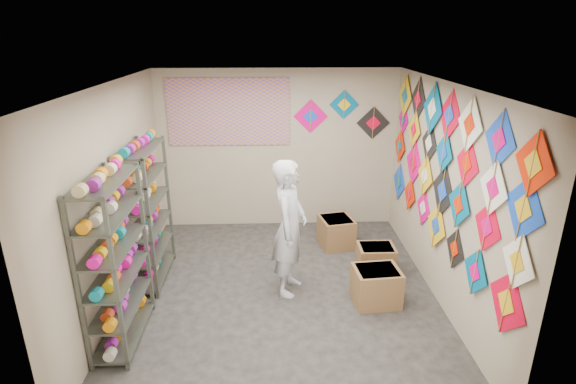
{
  "coord_description": "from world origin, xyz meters",
  "views": [
    {
      "loc": [
        -0.11,
        -5.14,
        3.28
      ],
      "look_at": [
        0.1,
        0.3,
        1.3
      ],
      "focal_mm": 28.0,
      "sensor_mm": 36.0,
      "label": 1
    }
  ],
  "objects_px": {
    "carton_c": "(336,232)",
    "shelf_rack_back": "(147,215)",
    "shopkeeper": "(290,228)",
    "carton_a": "(376,286)",
    "shelf_rack_front": "(115,262)",
    "carton_b": "(376,260)"
  },
  "relations": [
    {
      "from": "carton_c",
      "to": "shelf_rack_back",
      "type": "bearing_deg",
      "value": -173.37
    },
    {
      "from": "shopkeeper",
      "to": "carton_c",
      "type": "bearing_deg",
      "value": -16.19
    },
    {
      "from": "shelf_rack_back",
      "to": "carton_a",
      "type": "bearing_deg",
      "value": -13.78
    },
    {
      "from": "shelf_rack_front",
      "to": "carton_b",
      "type": "relative_size",
      "value": 3.74
    },
    {
      "from": "carton_b",
      "to": "carton_a",
      "type": "bearing_deg",
      "value": -102.01
    },
    {
      "from": "carton_c",
      "to": "carton_b",
      "type": "bearing_deg",
      "value": -75.04
    },
    {
      "from": "carton_a",
      "to": "carton_c",
      "type": "height_order",
      "value": "same"
    },
    {
      "from": "shelf_rack_back",
      "to": "shelf_rack_front",
      "type": "bearing_deg",
      "value": -90.0
    },
    {
      "from": "shelf_rack_back",
      "to": "carton_b",
      "type": "xyz_separation_m",
      "value": [
        3.13,
        0.0,
        -0.74
      ]
    },
    {
      "from": "shopkeeper",
      "to": "carton_c",
      "type": "xyz_separation_m",
      "value": [
        0.8,
        1.28,
        -0.67
      ]
    },
    {
      "from": "shelf_rack_front",
      "to": "shelf_rack_back",
      "type": "height_order",
      "value": "same"
    },
    {
      "from": "carton_b",
      "to": "shelf_rack_back",
      "type": "bearing_deg",
      "value": -179.59
    },
    {
      "from": "carton_a",
      "to": "shelf_rack_back",
      "type": "bearing_deg",
      "value": 161.19
    },
    {
      "from": "shelf_rack_front",
      "to": "carton_c",
      "type": "distance_m",
      "value": 3.54
    },
    {
      "from": "shelf_rack_back",
      "to": "carton_b",
      "type": "height_order",
      "value": "shelf_rack_back"
    },
    {
      "from": "shopkeeper",
      "to": "carton_b",
      "type": "relative_size",
      "value": 3.54
    },
    {
      "from": "shopkeeper",
      "to": "carton_a",
      "type": "distance_m",
      "value": 1.31
    },
    {
      "from": "carton_a",
      "to": "carton_b",
      "type": "height_order",
      "value": "carton_a"
    },
    {
      "from": "shelf_rack_back",
      "to": "carton_c",
      "type": "bearing_deg",
      "value": 18.21
    },
    {
      "from": "carton_b",
      "to": "carton_c",
      "type": "relative_size",
      "value": 0.95
    },
    {
      "from": "shelf_rack_back",
      "to": "shopkeeper",
      "type": "xyz_separation_m",
      "value": [
        1.89,
        -0.39,
        -0.05
      ]
    },
    {
      "from": "shelf_rack_back",
      "to": "shopkeeper",
      "type": "bearing_deg",
      "value": -11.68
    }
  ]
}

